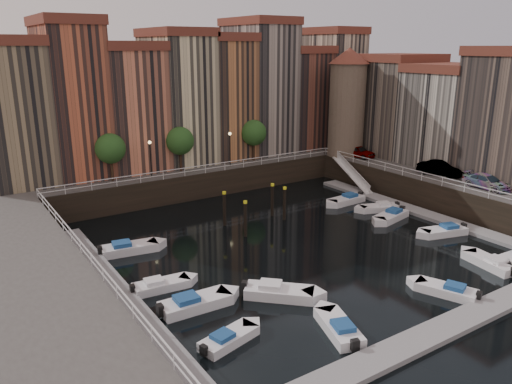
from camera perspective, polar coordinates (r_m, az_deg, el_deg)
ground at (r=45.30m, az=3.79°, el=-5.71°), size 200.00×200.00×0.00m
quay_far at (r=66.45m, az=-9.77°, el=2.66°), size 80.00×20.00×3.00m
quay_right at (r=63.89m, az=25.50°, el=0.71°), size 20.00×36.00×3.00m
dock_left at (r=37.67m, az=-15.73°, el=-10.84°), size 2.00×28.00×0.35m
dock_right at (r=55.38m, az=17.98°, el=-2.14°), size 2.00×28.00×0.35m
dock_near at (r=34.64m, az=21.45°, el=-13.97°), size 30.00×2.00×0.35m
mountains at (r=146.23m, az=-22.94°, el=11.59°), size 145.00×100.00×18.00m
far_terrace at (r=64.03m, az=-6.50°, el=10.87°), size 48.70×10.30×17.50m
right_terrace at (r=64.31m, az=21.28°, el=8.64°), size 9.30×24.30×14.00m
corner_tower at (r=66.37m, az=10.38°, el=10.24°), size 5.20×5.20×13.80m
promenade_trees at (r=57.90m, az=-8.09°, el=5.86°), size 21.20×3.20×5.20m
street_lamps at (r=57.28m, az=-7.33°, el=5.07°), size 10.36×0.36×4.18m
railings at (r=47.83m, az=0.36°, el=0.34°), size 36.08×34.04×0.52m
gangway at (r=62.61m, az=10.88°, el=2.15°), size 2.78×8.32×3.73m
mooring_pilings at (r=49.05m, az=0.15°, el=-1.86°), size 6.23×4.01×3.78m
boat_left_0 at (r=30.87m, az=-3.23°, el=-16.41°), size 4.18×2.36×0.94m
boat_left_1 at (r=34.55m, az=-7.09°, el=-12.51°), size 5.17×2.02×1.18m
boat_left_2 at (r=37.41m, az=-10.90°, el=-10.43°), size 4.38×1.94×0.99m
boat_left_4 at (r=44.21m, az=-14.40°, el=-6.26°), size 5.08×2.49×1.14m
boat_right_1 at (r=49.97m, az=20.74°, el=-4.19°), size 4.73×2.74×1.06m
boat_right_2 at (r=52.60m, az=15.21°, el=-2.66°), size 4.84×2.64×1.08m
boat_right_3 at (r=55.02m, az=13.95°, el=-1.75°), size 4.43×2.91×1.00m
boat_right_4 at (r=56.90m, az=10.34°, el=-0.89°), size 4.82×1.99×1.09m
boat_near_1 at (r=32.15m, az=9.51°, el=-15.10°), size 2.92×4.67×1.05m
boat_near_2 at (r=38.52m, az=21.06°, el=-10.45°), size 3.03×4.47×1.01m
boat_near_3 at (r=44.36m, az=25.25°, el=-7.33°), size 2.35×4.72×1.06m
car_a at (r=65.96m, az=11.58°, el=4.49°), size 2.57×4.81×1.56m
car_b at (r=59.15m, az=20.28°, el=2.46°), size 2.92×5.12×1.60m
car_c at (r=55.53m, az=24.88°, el=0.98°), size 2.00×4.90×1.42m
boat_extra_592 at (r=35.74m, az=2.49°, el=-11.35°), size 4.74×4.66×1.17m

